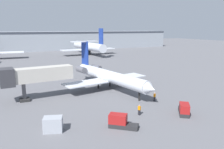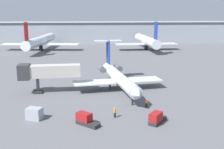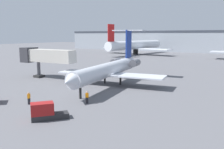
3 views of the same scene
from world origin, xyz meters
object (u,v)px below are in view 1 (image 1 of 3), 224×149
baggage_tug_lead (184,110)px  baggage_tug_trailing (120,122)px  jet_bridge (32,75)px  ground_crew_marshaller (155,97)px  parked_airliner_west_mid (89,46)px  regional_jet (107,75)px  ground_crew_loader (139,110)px  cargo_container_uld (53,124)px

baggage_tug_lead → baggage_tug_trailing: same height
baggage_tug_lead → jet_bridge: bearing=137.6°
ground_crew_marshaller → baggage_tug_trailing: size_ratio=0.43×
baggage_tug_lead → parked_airliner_west_mid: size_ratio=0.12×
jet_bridge → parked_airliner_west_mid: bearing=61.5°
jet_bridge → ground_crew_marshaller: bearing=-28.7°
baggage_tug_lead → parked_airliner_west_mid: 84.81m
jet_bridge → baggage_tug_lead: (20.11, -18.39, -3.86)m
regional_jet → ground_crew_loader: (-2.13, -16.72, -2.24)m
regional_jet → jet_bridge: 15.99m
ground_crew_loader → parked_airliner_west_mid: (21.56, 80.40, 3.42)m
jet_bridge → parked_airliner_west_mid: 73.94m
regional_jet → parked_airliner_west_mid: size_ratio=0.83×
baggage_tug_trailing → ground_crew_loader: bearing=29.1°
ground_crew_loader → parked_airliner_west_mid: bearing=75.0°
jet_bridge → cargo_container_uld: 15.59m
ground_crew_marshaller → baggage_tug_trailing: bearing=-147.2°
regional_jet → ground_crew_loader: bearing=-97.3°
jet_bridge → ground_crew_loader: bearing=-48.3°
regional_jet → cargo_container_uld: regional_jet is taller
regional_jet → baggage_tug_lead: size_ratio=6.97×
jet_bridge → ground_crew_loader: (13.73, -15.42, -3.84)m
cargo_container_uld → regional_jet: bearing=46.9°
regional_jet → ground_crew_loader: regional_jet is taller
baggage_tug_trailing → cargo_container_uld: 8.98m
baggage_tug_lead → cargo_container_uld: cargo_container_uld is taller
ground_crew_loader → parked_airliner_west_mid: size_ratio=0.05×
regional_jet → baggage_tug_trailing: bearing=-109.7°
jet_bridge → ground_crew_marshaller: 23.13m
baggage_tug_lead → ground_crew_marshaller: bearing=90.9°
regional_jet → parked_airliner_west_mid: 66.58m
jet_bridge → parked_airliner_west_mid: (35.29, 64.98, -0.42)m
regional_jet → ground_crew_marshaller: 13.14m
jet_bridge → baggage_tug_lead: size_ratio=3.31×
ground_crew_loader → cargo_container_uld: size_ratio=0.59×
regional_jet → cargo_container_uld: 22.63m
jet_bridge → baggage_tug_trailing: bearing=-63.7°
ground_crew_marshaller → baggage_tug_lead: 7.43m
cargo_container_uld → ground_crew_loader: bearing=-1.2°
regional_jet → cargo_container_uld: bearing=-133.1°
cargo_container_uld → ground_crew_marshaller: bearing=12.0°
baggage_tug_trailing → parked_airliner_west_mid: parked_airliner_west_mid is taller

